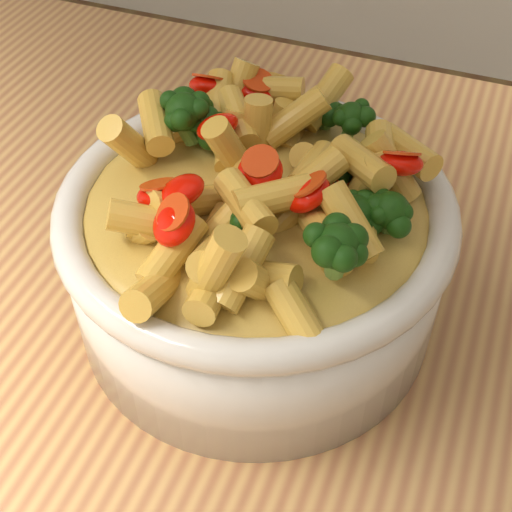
% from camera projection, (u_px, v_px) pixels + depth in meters
% --- Properties ---
extents(table, '(1.20, 0.80, 0.90)m').
position_uv_depth(table, '(301.00, 446.00, 0.54)').
color(table, tan).
rests_on(table, ground).
extents(serving_bowl, '(0.25, 0.25, 0.11)m').
position_uv_depth(serving_bowl, '(256.00, 255.00, 0.47)').
color(serving_bowl, silver).
rests_on(serving_bowl, table).
extents(pasta_salad, '(0.20, 0.20, 0.04)m').
position_uv_depth(pasta_salad, '(256.00, 175.00, 0.42)').
color(pasta_salad, gold).
rests_on(pasta_salad, serving_bowl).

